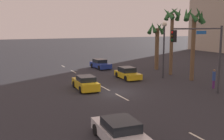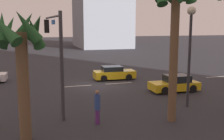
{
  "view_description": "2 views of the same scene",
  "coord_description": "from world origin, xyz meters",
  "views": [
    {
      "loc": [
        22.83,
        -10.27,
        6.08
      ],
      "look_at": [
        -1.39,
        0.65,
        1.81
      ],
      "focal_mm": 44.23,
      "sensor_mm": 36.0,
      "label": 1
    },
    {
      "loc": [
        6.31,
        23.46,
        5.29
      ],
      "look_at": [
        -0.65,
        1.43,
        1.54
      ],
      "focal_mm": 43.53,
      "sensor_mm": 36.0,
      "label": 2
    }
  ],
  "objects": [
    {
      "name": "car_3",
      "position": [
        -5.12,
        4.31,
        0.62
      ],
      "size": [
        4.0,
        1.92,
        1.34
      ],
      "color": "gold",
      "rests_on": "ground_plane"
    },
    {
      "name": "lane_stripe_1",
      "position": [
        -12.47,
        0.0,
        0.01
      ],
      "size": [
        2.27,
        0.14,
        0.01
      ],
      "primitive_type": "cube",
      "color": "silver",
      "rests_on": "ground_plane"
    },
    {
      "name": "streetlamp",
      "position": [
        -3.75,
        8.29,
        4.54
      ],
      "size": [
        0.56,
        0.56,
        6.54
      ],
      "color": "#2D2D33",
      "rests_on": "ground_plane"
    },
    {
      "name": "ground_plane",
      "position": [
        0.0,
        0.0,
        0.0
      ],
      "size": [
        220.0,
        220.0,
        0.0
      ],
      "primitive_type": "plane",
      "color": "#28282D"
    },
    {
      "name": "traffic_signal",
      "position": [
        4.63,
        6.61,
        4.18
      ],
      "size": [
        0.62,
        5.73,
        6.1
      ],
      "color": "#38383D",
      "rests_on": "ground_plane"
    },
    {
      "name": "lane_stripe_3",
      "position": [
        -1.75,
        0.0,
        0.01
      ],
      "size": [
        2.56,
        0.14,
        0.01
      ],
      "primitive_type": "cube",
      "color": "silver",
      "rests_on": "ground_plane"
    },
    {
      "name": "palm_tree_3",
      "position": [
        6.55,
        10.68,
        4.35
      ],
      "size": [
        2.56,
        2.58,
        6.07
      ],
      "color": "brown",
      "rests_on": "ground_plane"
    },
    {
      "name": "lane_stripe_2",
      "position": [
        -7.78,
        0.0,
        0.01
      ],
      "size": [
        2.15,
        0.14,
        0.01
      ],
      "primitive_type": "cube",
      "color": "silver",
      "rests_on": "ground_plane"
    },
    {
      "name": "palm_tree_0",
      "position": [
        -1.28,
        10.43,
        5.97
      ],
      "size": [
        2.59,
        2.61,
        8.21
      ],
      "color": "brown",
      "rests_on": "ground_plane"
    },
    {
      "name": "car_1",
      "position": [
        -1.9,
        -1.92,
        0.63
      ],
      "size": [
        4.15,
        1.98,
        1.35
      ],
      "color": "gold",
      "rests_on": "ground_plane"
    },
    {
      "name": "lane_stripe_4",
      "position": [
        2.11,
        0.0,
        0.01
      ],
      "size": [
        2.52,
        0.14,
        0.01
      ],
      "primitive_type": "cube",
      "color": "silver",
      "rests_on": "ground_plane"
    },
    {
      "name": "pedestrian_0",
      "position": [
        2.8,
        9.7,
        1.03
      ],
      "size": [
        0.41,
        0.41,
        1.9
      ],
      "color": "#59266B",
      "rests_on": "ground_plane"
    }
  ]
}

